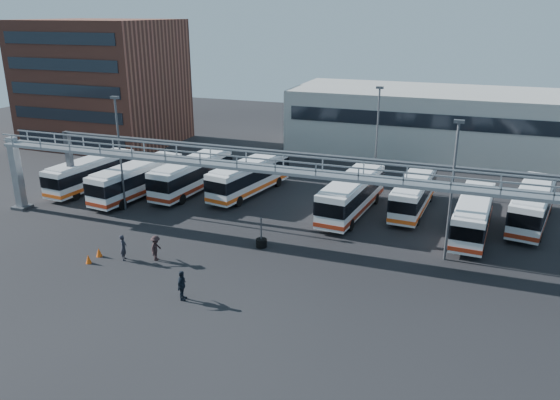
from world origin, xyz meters
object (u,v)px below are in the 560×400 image
(bus_1, at_px, (137,178))
(pedestrian_c, at_px, (156,248))
(light_pole_back, at_px, (377,133))
(pedestrian_a, at_px, (123,247))
(bus_2, at_px, (192,174))
(cone_left, at_px, (88,259))
(bus_7, at_px, (473,215))
(light_pole_mid, at_px, (452,184))
(bus_0, at_px, (91,172))
(bus_5, at_px, (352,194))
(cone_right, at_px, (99,252))
(bus_6, at_px, (414,193))
(bus_3, at_px, (249,176))
(bus_8, at_px, (533,204))
(pedestrian_d, at_px, (182,286))
(tire_stack, at_px, (261,242))
(light_pole_left, at_px, (120,148))

(bus_1, xyz_separation_m, pedestrian_c, (9.38, -11.71, -0.90))
(light_pole_back, distance_m, pedestrian_a, 27.21)
(bus_2, height_order, cone_left, bus_2)
(bus_7, bearing_deg, light_pole_back, 139.15)
(light_pole_mid, xyz_separation_m, bus_2, (-24.67, 7.61, -3.85))
(bus_0, xyz_separation_m, bus_5, (26.16, 1.83, 0.15))
(cone_right, bearing_deg, bus_6, 40.87)
(bus_0, xyz_separation_m, bus_2, (9.96, 2.68, 0.12))
(bus_2, height_order, bus_5, bus_5)
(pedestrian_c, xyz_separation_m, cone_left, (-4.29, -2.12, -0.61))
(bus_7, bearing_deg, bus_3, 174.32)
(bus_0, bearing_deg, pedestrian_c, -33.09)
(light_pole_back, height_order, bus_2, light_pole_back)
(bus_8, height_order, pedestrian_d, bus_8)
(bus_7, relative_size, pedestrian_a, 5.53)
(bus_5, height_order, pedestrian_a, bus_5)
(bus_6, distance_m, tire_stack, 15.52)
(bus_0, distance_m, pedestrian_c, 19.41)
(bus_0, xyz_separation_m, bus_6, (31.16, 4.53, -0.04))
(light_pole_back, height_order, bus_5, light_pole_back)
(bus_0, distance_m, bus_8, 41.12)
(pedestrian_a, bearing_deg, light_pole_left, 11.94)
(bus_1, height_order, bus_6, bus_1)
(bus_5, xyz_separation_m, bus_7, (10.13, -1.30, -0.15))
(bus_1, distance_m, bus_7, 30.59)
(light_pole_left, bearing_deg, bus_3, 41.72)
(bus_1, bearing_deg, light_pole_mid, -1.28)
(bus_3, height_order, bus_7, bus_3)
(bus_8, distance_m, tire_stack, 22.94)
(bus_5, bearing_deg, pedestrian_c, -122.62)
(light_pole_back, bearing_deg, tire_stack, -106.79)
(light_pole_mid, distance_m, bus_1, 29.50)
(bus_5, bearing_deg, bus_7, -1.61)
(light_pole_left, relative_size, bus_7, 0.96)
(pedestrian_a, bearing_deg, cone_right, 72.45)
(light_pole_back, height_order, bus_1, light_pole_back)
(light_pole_left, relative_size, light_pole_back, 1.00)
(bus_5, height_order, cone_left, bus_5)
(bus_7, bearing_deg, bus_0, -175.39)
(bus_5, bearing_deg, bus_3, 174.22)
(bus_6, xyz_separation_m, bus_8, (9.71, 0.02, 0.11))
(bus_0, bearing_deg, bus_1, 1.20)
(light_pole_back, xyz_separation_m, pedestrian_a, (-13.78, -22.98, -4.77))
(light_pole_back, bearing_deg, cone_right, -124.35)
(light_pole_mid, relative_size, bus_7, 0.96)
(pedestrian_a, xyz_separation_m, pedestrian_d, (6.88, -3.66, 0.02))
(light_pole_back, xyz_separation_m, pedestrian_c, (-11.52, -22.25, -4.78))
(bus_5, height_order, cone_right, bus_5)
(bus_0, height_order, bus_3, bus_3)
(cone_right, bearing_deg, bus_3, 74.58)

